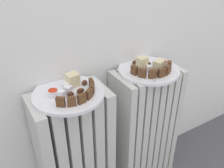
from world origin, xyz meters
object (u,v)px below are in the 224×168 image
Objects in this scene: fork at (152,75)px; radiator_right at (144,128)px; plate_left at (69,94)px; jam_bowl_right at (162,63)px; plate_right at (149,70)px; jam_bowl_left at (53,92)px; radiator_left at (76,158)px.

radiator_right is at bearing 63.55° from fork.
jam_bowl_right is (0.42, -0.01, 0.02)m from plate_left.
plate_right is at bearing -90.00° from radiator_right.
fork reaches higher than radiator_right.
fork is (0.38, -0.06, -0.01)m from jam_bowl_left.
radiator_right is at bearing 0.00° from plate_left.
plate_left is 0.33m from fork.
radiator_right is 0.31m from plate_right.
jam_bowl_right is 0.50× the size of fork.
radiator_right is 0.47m from plate_left.
jam_bowl_right is (0.47, -0.01, -0.00)m from jam_bowl_left.
radiator_left is 15.74× the size of jam_bowl_left.
radiator_left is 6.74× the size of fork.
radiator_right is at bearing 175.25° from jam_bowl_right.
radiator_right is 13.46× the size of jam_bowl_right.
plate_left is at bearing -180.00° from radiator_right.
jam_bowl_left reaches higher than plate_right.
fork reaches higher than radiator_left.
plate_right reaches higher than radiator_left.
jam_bowl_left is 0.38m from fork.
fork is at bearing -116.45° from plate_right.
jam_bowl_left is at bearing 171.12° from radiator_left.
fork is (-0.02, -0.05, 0.01)m from plate_right.
plate_right is (0.35, 0.00, 0.00)m from plate_left.
jam_bowl_left reaches higher than plate_left.
radiator_right is 2.41× the size of plate_right.
plate_right is 0.07m from jam_bowl_right.
radiator_right is 15.74× the size of jam_bowl_left.
plate_left is at bearing 180.00° from plate_right.
fork is at bearing -8.62° from jam_bowl_left.
plate_right is 2.79× the size of fork.
plate_right is at bearing 175.25° from jam_bowl_right.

